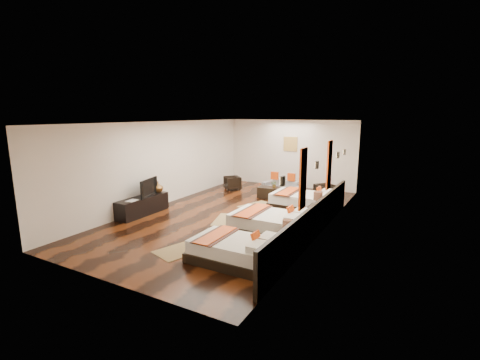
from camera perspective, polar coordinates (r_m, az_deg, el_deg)
The scene contains 30 objects.
floor at distance 10.31m, azimuth -0.91°, elevation -5.93°, with size 5.50×9.50×0.01m, color black.
ceiling at distance 9.86m, azimuth -0.96°, elevation 9.82°, with size 5.50×9.50×0.01m, color white.
back_wall at distance 14.27m, azimuth 8.56°, elevation 4.49°, with size 5.50×0.01×2.80m, color silver.
left_wall at distance 11.58m, azimuth -12.86°, elevation 2.79°, with size 0.01×9.50×2.80m, color silver.
right_wall at distance 8.97m, azimuth 14.51°, elevation 0.32°, with size 0.01×9.50×2.80m, color silver.
headboard_panel at distance 8.47m, azimuth 12.57°, elevation -6.88°, with size 0.08×6.60×0.90m, color black.
bed_near at distance 7.10m, azimuth -0.40°, elevation -11.91°, with size 1.92×1.21×0.73m.
bed_mid at distance 8.66m, azimuth 5.67°, elevation -7.43°, with size 2.14×1.34×0.82m.
bed_far at distance 11.00m, azimuth 10.99°, elevation -3.56°, with size 2.09×1.32×0.80m.
nightstand_a at distance 7.54m, azimuth 7.96°, elevation -10.43°, with size 0.40×0.40×0.78m.
nightstand_b at distance 9.66m, azimuth 13.02°, elevation -5.42°, with size 0.47×0.47×0.92m.
jute_mat_near at distance 7.88m, azimuth -9.75°, elevation -11.59°, with size 0.75×1.20×0.01m, color olive.
jute_mat_mid at distance 9.81m, azimuth -2.03°, elevation -6.81°, with size 0.75×1.20×0.01m, color olive.
jute_mat_far at distance 11.30m, azimuth 2.95°, elevation -4.38°, with size 0.75×1.20×0.01m, color olive.
tv_console at distance 10.70m, azimuth -16.25°, elevation -4.22°, with size 0.50×1.80×0.55m, color black.
tv at distance 10.64m, azimuth -15.69°, elevation -1.22°, with size 0.96×0.13×0.55m, color black.
book at distance 10.27m, azimuth -18.45°, elevation -3.32°, with size 0.25×0.33×0.03m, color black.
figurine at distance 11.09m, azimuth -13.83°, elevation -1.15°, with size 0.34×0.34×0.36m, color brown.
sofa at distance 13.26m, azimuth 7.28°, elevation -1.05°, with size 1.67×0.65×0.49m, color gray.
armchair_left at distance 13.63m, azimuth -1.33°, elevation -0.49°, with size 0.59×0.60×0.55m, color black.
armchair_right at distance 12.37m, azimuth 14.30°, elevation -1.99°, with size 0.61×0.63×0.58m, color black.
coffee_table at distance 12.32m, azimuth 5.48°, elevation -2.16°, with size 1.00×0.50×0.40m, color black.
table_plant at distance 12.21m, azimuth 5.89°, elevation -0.75°, with size 0.22×0.19×0.24m, color #245B1E.
orange_panel_a at distance 7.13m, azimuth 10.66°, elevation 0.17°, with size 0.04×0.40×1.30m, color #D86014.
orange_panel_b at distance 9.22m, azimuth 14.95°, elevation 2.47°, with size 0.04×0.40×1.30m, color #D86014.
sconce_near at distance 6.09m, azimuth 7.25°, elevation -0.16°, with size 0.07×0.12×0.18m.
sconce_mid at distance 8.15m, azimuth 12.96°, elevation 2.53°, with size 0.07×0.12×0.18m.
sconce_far at distance 10.27m, azimuth 16.35°, elevation 4.10°, with size 0.07×0.12×0.18m.
sconce_lounge at distance 11.14m, azimuth 17.36°, elevation 4.57°, with size 0.07×0.12×0.18m.
gold_artwork at distance 14.21m, azimuth 8.58°, elevation 6.09°, with size 0.60×0.04×0.60m, color #AD873F.
Camera 1 is at (4.88, -8.56, 3.04)m, focal length 25.05 mm.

